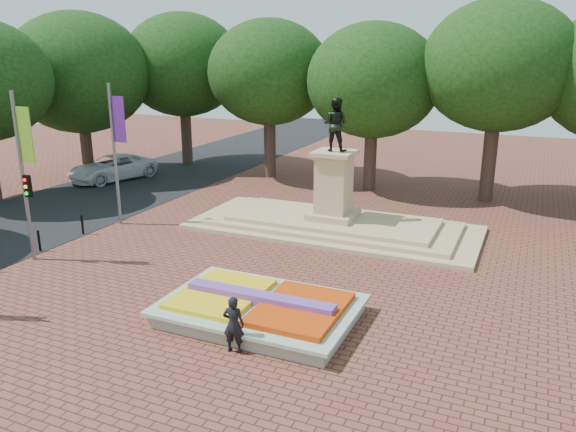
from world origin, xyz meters
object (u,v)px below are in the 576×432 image
(van, at_px, (112,168))
(pedestrian, at_px, (234,324))
(monument, at_px, (333,212))
(flower_bed, at_px, (260,308))

(van, xyz_separation_m, pedestrian, (18.56, -16.40, 0.05))
(monument, bearing_deg, pedestrian, -84.13)
(monument, bearing_deg, flower_bed, -84.13)
(pedestrian, bearing_deg, flower_bed, -97.46)
(van, height_order, pedestrian, pedestrian)
(van, bearing_deg, pedestrian, -24.44)
(van, distance_m, pedestrian, 24.77)
(monument, distance_m, van, 17.82)
(monument, relative_size, van, 2.35)
(monument, bearing_deg, van, 166.25)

